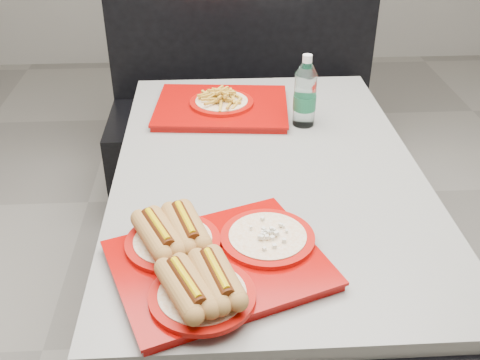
{
  "coord_description": "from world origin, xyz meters",
  "views": [
    {
      "loc": [
        -0.17,
        -1.44,
        1.6
      ],
      "look_at": [
        -0.09,
        -0.2,
        0.83
      ],
      "focal_mm": 42.0,
      "sensor_mm": 36.0,
      "label": 1
    }
  ],
  "objects": [
    {
      "name": "water_bottle",
      "position": [
        0.15,
        0.27,
        0.86
      ],
      "size": [
        0.08,
        0.08,
        0.24
      ],
      "rotation": [
        0.0,
        0.0,
        0.41
      ],
      "color": "silver",
      "rests_on": "diner_table"
    },
    {
      "name": "tray_near",
      "position": [
        -0.18,
        -0.46,
        0.79
      ],
      "size": [
        0.56,
        0.5,
        0.1
      ],
      "rotation": [
        0.0,
        0.0,
        0.36
      ],
      "color": "#9D0704",
      "rests_on": "diner_table"
    },
    {
      "name": "diner_table",
      "position": [
        0.0,
        0.0,
        0.58
      ],
      "size": [
        0.92,
        1.42,
        0.75
      ],
      "color": "black",
      "rests_on": "ground"
    },
    {
      "name": "booth_bench",
      "position": [
        0.0,
        1.09,
        0.4
      ],
      "size": [
        1.3,
        0.57,
        1.35
      ],
      "color": "black",
      "rests_on": "ground"
    },
    {
      "name": "tray_far",
      "position": [
        -0.13,
        0.4,
        0.78
      ],
      "size": [
        0.49,
        0.4,
        0.09
      ],
      "rotation": [
        0.0,
        0.0,
        -0.09
      ],
      "color": "#9D0704",
      "rests_on": "diner_table"
    },
    {
      "name": "ground",
      "position": [
        0.0,
        0.0,
        0.0
      ],
      "size": [
        6.0,
        6.0,
        0.0
      ],
      "primitive_type": "plane",
      "color": "gray",
      "rests_on": "ground"
    }
  ]
}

